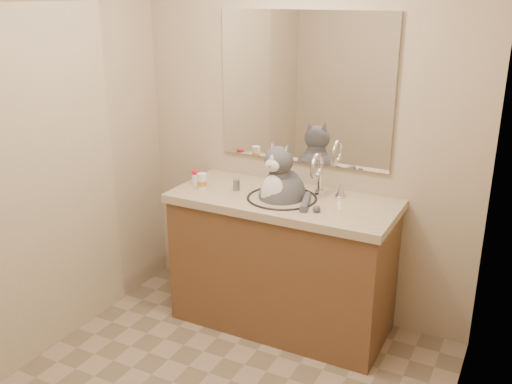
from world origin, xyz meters
The scene contains 8 objects.
room centered at (0.00, 0.00, 1.20)m, with size 2.22×2.52×2.42m.
vanity centered at (0.00, 0.96, 0.44)m, with size 1.34×0.59×1.12m.
mirror centered at (0.00, 1.24, 1.45)m, with size 1.10×0.02×0.90m, color white.
shower_curtain centered at (-1.05, 0.10, 1.03)m, with size 0.02×1.30×1.93m.
cat centered at (-0.01, 0.96, 0.87)m, with size 0.39×0.37×0.56m.
pill_bottle_redcap centered at (-0.59, 0.93, 0.90)m, with size 0.06×0.06×0.09m.
pill_bottle_orange centered at (-0.50, 0.86, 0.90)m, with size 0.06×0.06×0.10m.
grey_canister centered at (-0.31, 0.95, 0.88)m, with size 0.05×0.05×0.07m.
Camera 1 is at (1.30, -1.92, 2.00)m, focal length 40.00 mm.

